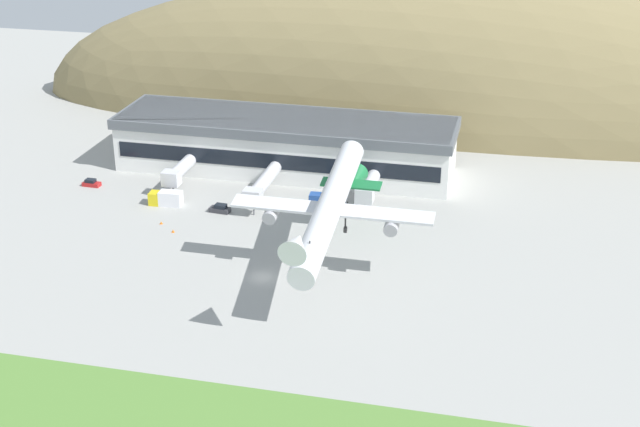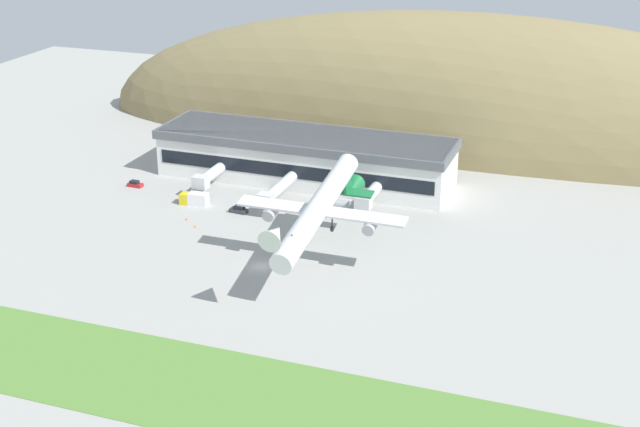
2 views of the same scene
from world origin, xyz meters
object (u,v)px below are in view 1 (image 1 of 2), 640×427
(fuel_truck, at_px, (166,198))
(traffic_cone_1, at_px, (161,222))
(terminal_building, at_px, (286,141))
(box_truck, at_px, (329,200))
(traffic_cone_0, at_px, (173,231))
(jetway_0, at_px, (178,171))
(jetway_2, at_px, (368,188))
(jetway_1, at_px, (262,184))
(cargo_airplane, at_px, (330,207))
(service_car_1, at_px, (91,183))
(service_car_0, at_px, (220,209))

(fuel_truck, height_order, traffic_cone_1, fuel_truck)
(terminal_building, distance_m, traffic_cone_1, 36.32)
(box_truck, bearing_deg, fuel_truck, -168.46)
(traffic_cone_1, bearing_deg, traffic_cone_0, -39.70)
(fuel_truck, bearing_deg, jetway_0, 92.47)
(jetway_2, height_order, traffic_cone_0, jetway_2)
(jetway_1, bearing_deg, traffic_cone_0, -126.11)
(cargo_airplane, xyz_separation_m, fuel_truck, (-37.39, 20.75, -10.68))
(service_car_1, distance_m, traffic_cone_1, 25.46)
(jetway_0, distance_m, service_car_0, 14.99)
(jetway_0, xyz_separation_m, traffic_cone_0, (6.30, -19.35, -3.71))
(jetway_1, distance_m, cargo_airplane, 33.24)
(box_truck, xyz_separation_m, traffic_cone_1, (-28.66, -14.95, -1.16))
(cargo_airplane, height_order, box_truck, cargo_airplane)
(terminal_building, distance_m, fuel_truck, 30.10)
(jetway_0, bearing_deg, traffic_cone_1, -80.41)
(service_car_1, xyz_separation_m, traffic_cone_1, (21.13, -14.21, -0.33))
(jetway_0, height_order, service_car_0, jetway_0)
(jetway_2, relative_size, cargo_airplane, 0.25)
(fuel_truck, distance_m, traffic_cone_0, 13.02)
(box_truck, bearing_deg, traffic_cone_1, -152.46)
(fuel_truck, xyz_separation_m, traffic_cone_0, (5.96, -11.53, -1.10))
(jetway_2, xyz_separation_m, service_car_1, (-57.14, -2.36, -3.38))
(jetway_2, relative_size, traffic_cone_1, 20.20)
(jetway_0, distance_m, fuel_truck, 8.26)
(jetway_2, height_order, box_truck, jetway_2)
(fuel_truck, relative_size, box_truck, 0.87)
(service_car_0, relative_size, traffic_cone_0, 7.03)
(jetway_1, height_order, traffic_cone_1, jetway_1)
(jetway_0, xyz_separation_m, service_car_0, (11.70, -8.76, -3.32))
(jetway_1, height_order, traffic_cone_0, jetway_1)
(cargo_airplane, bearing_deg, box_truck, 103.06)
(jetway_2, relative_size, fuel_truck, 1.78)
(terminal_building, xyz_separation_m, cargo_airplane, (19.56, -44.45, 5.51))
(service_car_0, xyz_separation_m, fuel_truck, (-11.36, 0.94, 0.71))
(box_truck, xyz_separation_m, traffic_cone_0, (-25.14, -17.88, -1.16))
(traffic_cone_0, relative_size, traffic_cone_1, 1.00)
(jetway_1, distance_m, traffic_cone_0, 20.87)
(terminal_building, distance_m, traffic_cone_0, 37.69)
(jetway_0, xyz_separation_m, traffic_cone_1, (2.78, -16.43, -3.71))
(terminal_building, height_order, service_car_1, terminal_building)
(fuel_truck, xyz_separation_m, traffic_cone_1, (2.44, -8.60, -1.10))
(cargo_airplane, distance_m, service_car_1, 63.01)
(box_truck, bearing_deg, service_car_0, -159.74)
(service_car_0, distance_m, traffic_cone_0, 11.89)
(service_car_0, relative_size, box_truck, 0.54)
(cargo_airplane, height_order, traffic_cone_0, cargo_airplane)
(jetway_0, relative_size, jetway_2, 1.02)
(jetway_0, height_order, jetway_2, same)
(jetway_0, relative_size, traffic_cone_0, 20.65)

